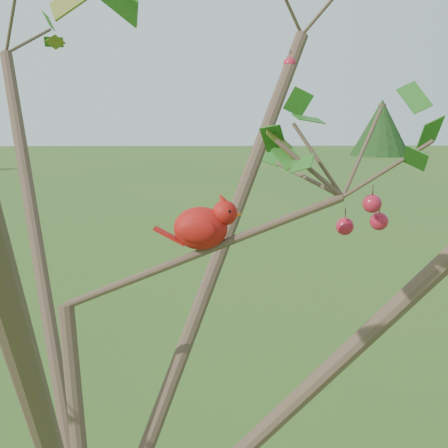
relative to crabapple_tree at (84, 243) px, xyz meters
name	(u,v)px	position (x,y,z in m)	size (l,w,h in m)	color
crabapple_tree	(84,243)	(0.00, 0.00, 0.00)	(2.35, 2.05, 2.95)	#3C2B20
cardinal	(204,226)	(0.23, 0.10, 0.01)	(0.19, 0.10, 0.13)	#B2150F
distant_trees	(184,134)	(-0.92, 24.44, -0.70)	(38.66, 14.16, 3.09)	#3C2B20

